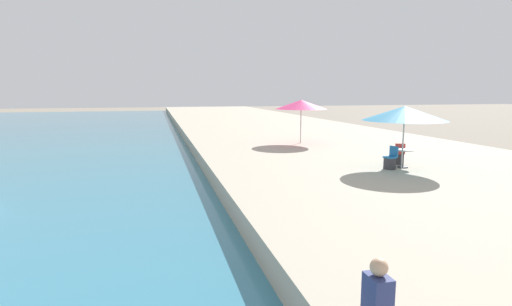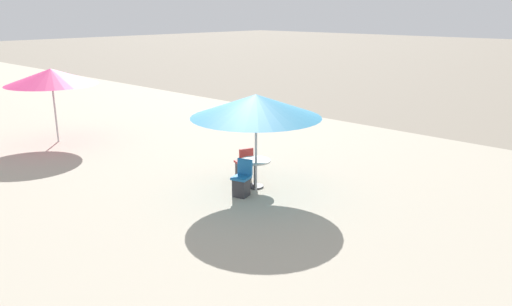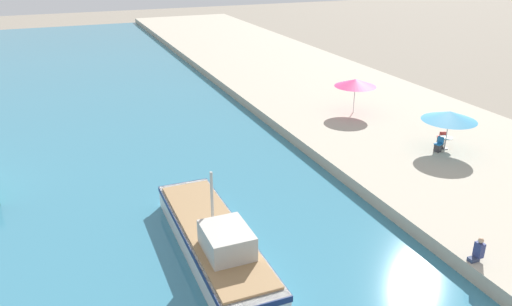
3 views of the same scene
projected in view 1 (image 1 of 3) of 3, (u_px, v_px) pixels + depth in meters
The scene contains 7 objects.
quay_promenade at pixel (268, 129), 36.92m from camera, with size 16.00×90.00×0.72m.
cafe_umbrella_pink at pixel (405, 113), 15.66m from camera, with size 3.26×3.26×2.49m.
cafe_umbrella_white at pixel (301, 105), 23.49m from camera, with size 3.07×3.07×2.56m.
cafe_table at pixel (403, 154), 16.14m from camera, with size 0.80×0.80×0.74m.
cafe_chair_left at pixel (399, 157), 16.88m from camera, with size 0.53×0.55×0.91m.
cafe_chair_right at pixel (390, 161), 15.81m from camera, with size 0.52×0.50×0.91m.
person_at_quay at pixel (374, 302), 5.00m from camera, with size 0.55×0.36×1.02m.
Camera 1 is at (-2.07, 1.56, 3.79)m, focal length 28.00 mm.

